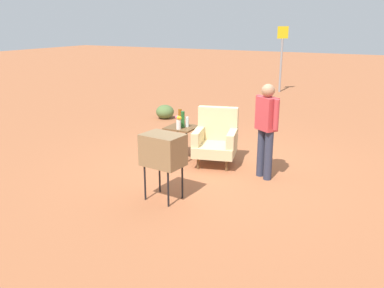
% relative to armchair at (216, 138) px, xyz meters
% --- Properties ---
extents(ground_plane, '(60.00, 60.00, 0.00)m').
position_rel_armchair_xyz_m(ground_plane, '(0.17, -0.15, -0.50)').
color(ground_plane, '#A05B38').
extents(armchair, '(0.93, 0.95, 1.06)m').
position_rel_armchair_xyz_m(armchair, '(0.00, 0.00, 0.00)').
color(armchair, brown).
rests_on(armchair, ground).
extents(side_table, '(0.56, 0.56, 0.63)m').
position_rel_armchair_xyz_m(side_table, '(-0.75, 0.02, 0.04)').
color(side_table, black).
rests_on(side_table, ground).
extents(tv_on_stand, '(0.64, 0.50, 1.03)m').
position_rel_armchair_xyz_m(tv_on_stand, '(-0.02, -1.86, 0.28)').
color(tv_on_stand, black).
rests_on(tv_on_stand, ground).
extents(person_standing, '(0.49, 0.38, 1.64)m').
position_rel_armchair_xyz_m(person_standing, '(1.05, -0.28, 0.44)').
color(person_standing, '#2D3347').
rests_on(person_standing, ground).
extents(road_sign, '(0.33, 0.33, 2.44)m').
position_rel_armchair_xyz_m(road_sign, '(-1.26, 8.72, 0.88)').
color(road_sign, gray).
rests_on(road_sign, ground).
extents(bottle_wine_green, '(0.07, 0.07, 0.32)m').
position_rel_armchair_xyz_m(bottle_wine_green, '(-0.70, -0.02, 0.30)').
color(bottle_wine_green, '#1E5623').
rests_on(bottle_wine_green, side_table).
extents(bottle_tall_amber, '(0.07, 0.07, 0.30)m').
position_rel_armchair_xyz_m(bottle_tall_amber, '(-0.91, 0.23, 0.29)').
color(bottle_tall_amber, brown).
rests_on(bottle_tall_amber, side_table).
extents(bottle_short_clear, '(0.06, 0.06, 0.20)m').
position_rel_armchair_xyz_m(bottle_short_clear, '(-0.65, 0.06, 0.24)').
color(bottle_short_clear, silver).
rests_on(bottle_short_clear, side_table).
extents(soda_can_blue, '(0.07, 0.07, 0.12)m').
position_rel_armchair_xyz_m(soda_can_blue, '(-0.81, 0.03, 0.20)').
color(soda_can_blue, blue).
rests_on(soda_can_blue, side_table).
extents(flower_vase, '(0.15, 0.10, 0.27)m').
position_rel_armchair_xyz_m(flower_vase, '(-0.71, -0.18, 0.28)').
color(flower_vase, silver).
rests_on(flower_vase, side_table).
extents(shrub_far, '(0.50, 0.50, 0.39)m').
position_rel_armchair_xyz_m(shrub_far, '(-2.82, 2.78, -0.30)').
color(shrub_far, '#516B38').
rests_on(shrub_far, ground).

